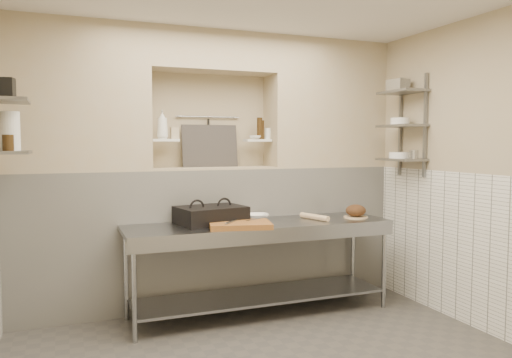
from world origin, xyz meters
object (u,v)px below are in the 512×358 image
cutting_board (240,225)px  panini_press (211,215)px  rolling_pin (315,217)px  bottle_soap (162,124)px  bowl_alcove (255,137)px  bread_loaf (356,211)px  jug_left (10,131)px  prep_table (260,249)px  mixing_bowl (257,217)px

cutting_board → panini_press: bearing=123.7°
panini_press → rolling_pin: (1.05, -0.13, -0.06)m
bottle_soap → panini_press: bearing=-47.8°
bottle_soap → bowl_alcove: bearing=-0.7°
bread_loaf → bowl_alcove: size_ratio=1.67×
bowl_alcove → bread_loaf: bearing=-32.7°
panini_press → bread_loaf: (1.50, -0.17, -0.01)m
cutting_board → jug_left: (-1.88, 0.10, 0.84)m
panini_press → prep_table: bearing=-26.1°
cutting_board → jug_left: size_ratio=1.82×
panini_press → rolling_pin: 1.06m
prep_table → bottle_soap: (-0.84, 0.54, 1.21)m
prep_table → bread_loaf: (1.04, -0.05, 0.33)m
panini_press → rolling_pin: panini_press is taller
panini_press → mixing_bowl: (0.51, 0.10, -0.06)m
mixing_bowl → bread_loaf: (0.99, -0.27, 0.05)m
prep_table → jug_left: (-2.15, -0.07, 1.12)m
panini_press → bottle_soap: size_ratio=2.40×
prep_table → jug_left: size_ratio=8.47×
panini_press → bowl_alcove: size_ratio=5.55×
panini_press → cutting_board: 0.35m
rolling_pin → jug_left: size_ratio=1.21×
cutting_board → bowl_alcove: 1.14m
prep_table → bread_loaf: size_ratio=12.55×
prep_table → cutting_board: bearing=-148.4°
bread_loaf → rolling_pin: bearing=174.5°
bowl_alcove → bottle_soap: bearing=179.3°
rolling_pin → jug_left: (-2.74, -0.06, 0.84)m
mixing_bowl → cutting_board: bearing=-129.6°
mixing_bowl → bread_loaf: size_ratio=1.13×
jug_left → panini_press: bearing=6.4°
panini_press → bowl_alcove: bowl_alcove is taller
bottle_soap → jug_left: bearing=-155.4°
rolling_pin → jug_left: 2.86m
bread_loaf → bottle_soap: (-1.88, 0.59, 0.88)m
bowl_alcove → jug_left: jug_left is taller
bread_loaf → cutting_board: bearing=-175.0°
cutting_board → bread_loaf: (1.31, 0.12, 0.05)m
mixing_bowl → bowl_alcove: (0.09, 0.30, 0.80)m
prep_table → mixing_bowl: 0.37m
cutting_board → rolling_pin: bearing=10.6°
bowl_alcove → jug_left: bearing=-165.6°
bottle_soap → prep_table: bearing=-32.8°
rolling_pin → panini_press: bearing=172.9°
bread_loaf → bowl_alcove: (-0.89, 0.57, 0.76)m
rolling_pin → bread_loaf: 0.46m
prep_table → rolling_pin: bearing=-0.5°
prep_table → mixing_bowl: bearing=76.3°
panini_press → mixing_bowl: 0.53m
bread_loaf → bottle_soap: 2.15m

